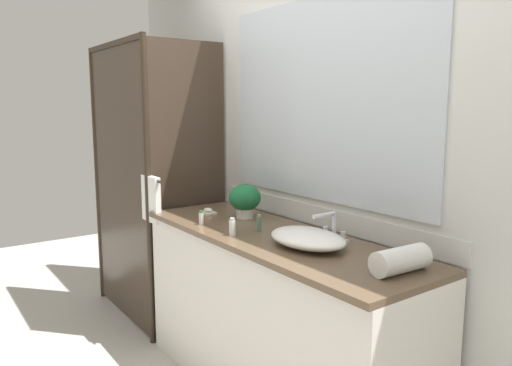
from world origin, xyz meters
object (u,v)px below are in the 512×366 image
object	(u,v)px
amenity_bottle_body_wash	(201,218)
amenity_bottle_conditioner	(232,227)
faucet	(332,231)
rolled_towel_near_edge	(401,260)
amenity_bottle_shampoo	(259,223)
soap_dish	(208,211)
potted_plant	(245,199)
sink_basin	(307,238)

from	to	relation	value
amenity_bottle_body_wash	amenity_bottle_conditioner	bearing A→B (deg)	2.11
faucet	amenity_bottle_body_wash	bearing A→B (deg)	-152.35
amenity_bottle_body_wash	rolled_towel_near_edge	distance (m)	1.19
amenity_bottle_conditioner	amenity_bottle_shampoo	xyz separation A→B (m)	(0.01, 0.16, 0.00)
soap_dish	amenity_bottle_shampoo	distance (m)	0.54
potted_plant	soap_dish	xyz separation A→B (m)	(-0.23, -0.12, -0.10)
soap_dish	amenity_bottle_body_wash	distance (m)	0.29
soap_dish	amenity_bottle_shampoo	size ratio (longest dim) A/B	1.09
soap_dish	amenity_bottle_shampoo	bearing A→B (deg)	-0.48
potted_plant	amenity_bottle_shampoo	world-z (taller)	potted_plant
sink_basin	amenity_bottle_shampoo	size ratio (longest dim) A/B	4.59
potted_plant	soap_dish	size ratio (longest dim) A/B	2.00
sink_basin	potted_plant	size ratio (longest dim) A/B	2.09
soap_dish	amenity_bottle_body_wash	xyz separation A→B (m)	(0.22, -0.18, 0.02)
faucet	amenity_bottle_conditioner	size ratio (longest dim) A/B	1.85
potted_plant	amenity_bottle_shampoo	xyz separation A→B (m)	(0.31, -0.12, -0.07)
potted_plant	rolled_towel_near_edge	bearing A→B (deg)	-2.51
faucet	sink_basin	bearing A→B (deg)	-90.00
amenity_bottle_body_wash	sink_basin	bearing A→B (deg)	15.59
faucet	rolled_towel_near_edge	bearing A→B (deg)	-12.69
sink_basin	amenity_bottle_conditioner	world-z (taller)	amenity_bottle_conditioner
sink_basin	amenity_bottle_shampoo	distance (m)	0.36
faucet	amenity_bottle_body_wash	distance (m)	0.76
sink_basin	soap_dish	xyz separation A→B (m)	(-0.90, -0.01, -0.03)
rolled_towel_near_edge	potted_plant	bearing A→B (deg)	177.49
sink_basin	amenity_bottle_shampoo	xyz separation A→B (m)	(-0.36, -0.02, 0.00)
amenity_bottle_body_wash	amenity_bottle_shampoo	distance (m)	0.36
amenity_bottle_conditioner	amenity_bottle_shampoo	world-z (taller)	same
sink_basin	rolled_towel_near_edge	distance (m)	0.50
amenity_bottle_conditioner	amenity_bottle_shampoo	distance (m)	0.16
faucet	amenity_bottle_body_wash	size ratio (longest dim) A/B	2.16
amenity_bottle_body_wash	potted_plant	bearing A→B (deg)	88.90
amenity_bottle_body_wash	faucet	bearing A→B (deg)	27.65
amenity_bottle_shampoo	rolled_towel_near_edge	xyz separation A→B (m)	(0.85, 0.07, 0.01)
faucet	amenity_bottle_conditioner	bearing A→B (deg)	-137.32
potted_plant	amenity_bottle_shampoo	distance (m)	0.34
faucet	potted_plant	world-z (taller)	potted_plant
sink_basin	amenity_bottle_shampoo	bearing A→B (deg)	-177.31
faucet	potted_plant	size ratio (longest dim) A/B	0.85
amenity_bottle_body_wash	amenity_bottle_shampoo	world-z (taller)	amenity_bottle_shampoo
potted_plant	amenity_bottle_conditioner	distance (m)	0.41
faucet	rolled_towel_near_edge	distance (m)	0.51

